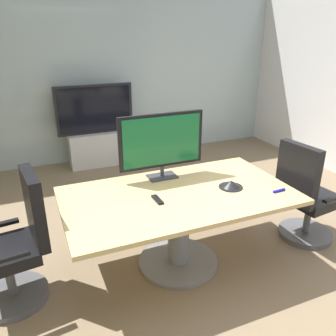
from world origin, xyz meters
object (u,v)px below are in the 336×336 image
tv_monitor (162,142)px  conference_phone (231,184)px  conference_table (179,212)px  office_chair_right (305,201)px  office_chair_left (18,250)px  wall_display_unit (97,139)px  remote_control (157,200)px

tv_monitor → conference_phone: size_ratio=3.82×
conference_table → office_chair_right: size_ratio=1.86×
office_chair_left → wall_display_unit: 3.02m
tv_monitor → remote_control: bearing=-116.3°
remote_control → office_chair_right: bearing=-4.7°
tv_monitor → conference_phone: bearing=-43.4°
conference_table → conference_phone: conference_phone is taller
office_chair_right → tv_monitor: size_ratio=1.30×
remote_control → tv_monitor: bearing=61.9°
wall_display_unit → remote_control: size_ratio=7.71×
conference_table → tv_monitor: bearing=90.5°
office_chair_left → remote_control: office_chair_left is taller
office_chair_left → office_chair_right: size_ratio=1.00×
conference_phone → tv_monitor: bearing=136.6°
wall_display_unit → conference_phone: wall_display_unit is taller
tv_monitor → wall_display_unit: (-0.14, 2.46, -0.66)m
conference_table → wall_display_unit: bearing=92.9°
conference_table → wall_display_unit: size_ratio=1.55×
conference_table → wall_display_unit: (-0.15, 2.86, -0.12)m
office_chair_right → wall_display_unit: wall_display_unit is taller
conference_phone → remote_control: (-0.72, 0.02, -0.02)m
conference_table → remote_control: 0.30m
conference_table → office_chair_right: office_chair_right is taller
office_chair_right → conference_phone: (-0.88, 0.06, 0.32)m
tv_monitor → wall_display_unit: tv_monitor is taller
conference_table → office_chair_left: bearing=175.6°
conference_table → remote_control: (-0.23, -0.05, 0.19)m
conference_table → wall_display_unit: 2.87m
tv_monitor → conference_phone: (0.50, -0.47, -0.33)m
office_chair_left → tv_monitor: (1.37, 0.29, 0.65)m
wall_display_unit → office_chair_left: bearing=-113.9°
office_chair_left → tv_monitor: bearing=94.6°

